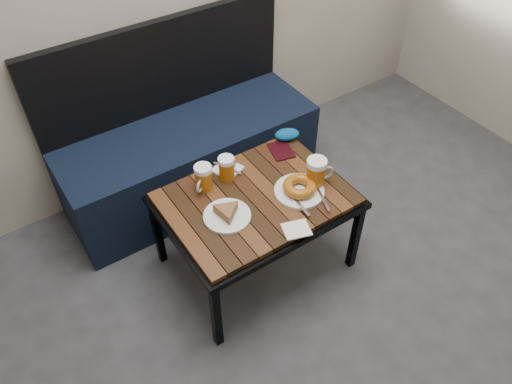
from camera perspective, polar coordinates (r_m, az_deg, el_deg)
bench at (r=2.80m, az=-7.78°, el=4.62°), size 1.40×0.50×0.95m
cafe_table at (r=2.26m, az=0.00°, el=-1.30°), size 0.84×0.62×0.47m
beer_mug_left at (r=2.24m, az=-6.04°, el=1.62°), size 0.12×0.11×0.13m
beer_mug_centre at (r=2.29m, az=-3.36°, el=2.77°), size 0.12×0.09×0.12m
beer_mug_right at (r=2.26m, az=6.93°, el=2.21°), size 0.14×0.11×0.15m
plate_pie at (r=2.13m, az=-3.34°, el=-2.47°), size 0.21×0.21×0.06m
plate_bagel at (r=2.24m, az=5.00°, el=0.41°), size 0.23×0.29×0.06m
napkin_left at (r=2.36m, az=-3.30°, el=2.65°), size 0.15×0.15×0.01m
napkin_right at (r=2.10m, az=4.64°, el=-4.30°), size 0.14×0.12×0.01m
passport_navy at (r=2.13m, az=-3.86°, el=-3.27°), size 0.15×0.14×0.01m
passport_burgundy at (r=2.47m, az=2.89°, el=4.78°), size 0.13×0.16×0.01m
knit_pouch at (r=2.53m, az=3.56°, el=6.57°), size 0.15×0.12×0.05m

